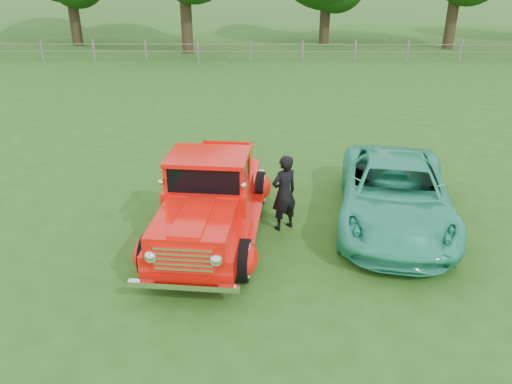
{
  "coord_description": "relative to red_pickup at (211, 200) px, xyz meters",
  "views": [
    {
      "loc": [
        0.71,
        -7.31,
        5.06
      ],
      "look_at": [
        0.6,
        1.2,
        1.18
      ],
      "focal_mm": 35.0,
      "sensor_mm": 36.0,
      "label": 1
    }
  ],
  "objects": [
    {
      "name": "ground",
      "position": [
        0.32,
        -1.66,
        -0.8
      ],
      "size": [
        140.0,
        140.0,
        0.0
      ],
      "primitive_type": "plane",
      "color": "#255316",
      "rests_on": "ground"
    },
    {
      "name": "man",
      "position": [
        1.48,
        0.31,
        0.02
      ],
      "size": [
        0.71,
        0.65,
        1.63
      ],
      "primitive_type": "imported",
      "rotation": [
        0.0,
        0.0,
        3.71
      ],
      "color": "black",
      "rests_on": "ground"
    },
    {
      "name": "distant_hills",
      "position": [
        -3.77,
        57.8,
        -5.34
      ],
      "size": [
        116.0,
        60.0,
        18.0
      ],
      "color": "#2A5720",
      "rests_on": "ground"
    },
    {
      "name": "teal_sedan",
      "position": [
        3.83,
        0.61,
        -0.12
      ],
      "size": [
        3.08,
        5.22,
        1.36
      ],
      "primitive_type": "imported",
      "rotation": [
        0.0,
        0.0,
        -0.18
      ],
      "color": "#2CB28A",
      "rests_on": "ground"
    },
    {
      "name": "red_pickup",
      "position": [
        0.0,
        0.0,
        0.0
      ],
      "size": [
        2.54,
        5.11,
        1.78
      ],
      "rotation": [
        0.0,
        0.0,
        -0.09
      ],
      "color": "black",
      "rests_on": "ground"
    },
    {
      "name": "fence_line",
      "position": [
        0.32,
        20.34,
        -0.19
      ],
      "size": [
        48.0,
        0.12,
        1.2
      ],
      "color": "#6B625B",
      "rests_on": "ground"
    }
  ]
}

